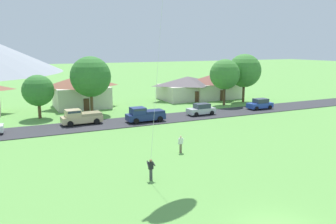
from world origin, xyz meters
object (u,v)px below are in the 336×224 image
Objects in this scene: tree_right_of_center at (91,77)px; pickup_truck_navy_west_side at (145,114)px; pickup_truck_sand_east_side at (81,117)px; tree_center at (38,91)px; house_right_center at (187,88)px; parked_car_blue_west_end at (260,104)px; house_leftmost at (81,90)px; house_rightmost at (212,86)px; tree_left_of_center at (225,74)px; tree_near_left at (244,71)px; parked_car_silver_mid_west at (201,109)px; watcher_person at (181,144)px.

tree_right_of_center reaches higher than pickup_truck_navy_west_side.
tree_center is at bearing 123.97° from pickup_truck_sand_east_side.
house_right_center reaches higher than parked_car_blue_west_end.
house_leftmost reaches higher than pickup_truck_navy_west_side.
house_rightmost is at bearing 10.60° from tree_center.
tree_right_of_center is 2.06× the size of parked_car_blue_west_end.
house_rightmost is 2.47× the size of parked_car_blue_west_end.
tree_near_left is at bearing 13.45° from tree_left_of_center.
pickup_truck_sand_east_side is at bearing -149.99° from house_right_center.
house_right_center is 2.55× the size of parked_car_blue_west_end.
parked_car_blue_west_end is at bearing 2.44° from pickup_truck_navy_west_side.
house_leftmost is 0.89× the size of house_rightmost.
parked_car_blue_west_end is at bearing -88.49° from house_rightmost.
pickup_truck_navy_west_side is (5.34, -15.52, -1.77)m from house_leftmost.
parked_car_silver_mid_west is 18.75m from watcher_person.
tree_right_of_center is 1.67× the size of pickup_truck_navy_west_side.
house_rightmost is 1.68× the size of tree_center.
tree_center is at bearing 176.42° from tree_left_of_center.
parked_car_blue_west_end and parked_car_silver_mid_west have the same top height.
pickup_truck_sand_east_side is at bearing -114.57° from tree_right_of_center.
pickup_truck_sand_east_side is at bearing -56.03° from tree_center.
house_leftmost is 7.44m from tree_right_of_center.
house_leftmost is 2.19× the size of parked_car_blue_west_end.
house_rightmost is (5.19, -0.60, 0.12)m from house_right_center.
parked_car_silver_mid_west is 0.81× the size of pickup_truck_navy_west_side.
tree_near_left is at bearing -69.60° from house_rightmost.
tree_center is at bearing 115.14° from watcher_person.
tree_near_left reaches higher than house_right_center.
tree_near_left is (7.73, -7.41, 3.48)m from house_right_center.
house_leftmost is at bearing 150.52° from parked_car_blue_west_end.
parked_car_silver_mid_west is at bearing -143.70° from tree_left_of_center.
pickup_truck_sand_east_side reaches higher than parked_car_silver_mid_west.
watcher_person is at bearing -97.46° from pickup_truck_navy_west_side.
house_rightmost is at bearing 91.51° from parked_car_blue_west_end.
parked_car_silver_mid_west is at bearing 53.15° from watcher_person.
house_rightmost is 26.31m from tree_right_of_center.
tree_left_of_center is 11.17m from parked_car_silver_mid_west.
tree_center reaches higher than pickup_truck_navy_west_side.
house_right_center is at bearing 45.89° from pickup_truck_navy_west_side.
tree_left_of_center is at bearing 10.42° from pickup_truck_sand_east_side.
house_right_center reaches higher than pickup_truck_navy_west_side.
tree_right_of_center reaches higher than pickup_truck_sand_east_side.
parked_car_silver_mid_west is at bearing -110.93° from house_right_center.
tree_center is at bearing 178.91° from tree_near_left.
tree_near_left is (28.06, -7.46, 2.95)m from house_leftmost.
tree_right_of_center reaches higher than tree_center.
tree_near_left is at bearing 28.59° from parked_car_silver_mid_west.
tree_left_of_center reaches higher than house_rightmost.
tree_near_left is 1.10× the size of tree_left_of_center.
house_leftmost is at bearing 42.95° from tree_center.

